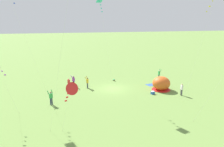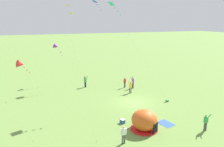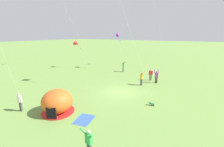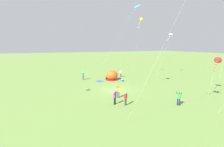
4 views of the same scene
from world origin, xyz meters
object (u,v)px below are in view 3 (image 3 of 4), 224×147
object	(u,v)px
person_arms_raised	(89,142)
kite_purple	(118,36)
popup_tent	(57,102)
person_flying_kite	(123,66)
person_watching_sky	(20,101)
person_with_toddler	(151,74)
cooler_box	(65,98)
toddler_crawling	(152,104)
kite_red	(77,43)
person_near_tent	(156,76)
person_far_back	(142,78)

from	to	relation	value
person_arms_raised	kite_purple	distance (m)	26.73
popup_tent	person_flying_kite	size ratio (longest dim) A/B	1.49
person_watching_sky	person_with_toddler	bearing A→B (deg)	-24.67
person_watching_sky	kite_purple	world-z (taller)	kite_purple
person_arms_raised	cooler_box	bearing A→B (deg)	57.75
cooler_box	popup_tent	bearing A→B (deg)	-144.26
kite_purple	popup_tent	bearing A→B (deg)	-164.64
cooler_box	person_watching_sky	distance (m)	4.07
popup_tent	person_watching_sky	bearing A→B (deg)	118.22
person_arms_raised	toddler_crawling	bearing A→B (deg)	-7.43
person_watching_sky	kite_red	size ratio (longest dim) A/B	0.31
person_with_toddler	person_arms_raised	distance (m)	16.15
cooler_box	kite_purple	size ratio (longest dim) A/B	0.09
kite_purple	person_near_tent	bearing A→B (deg)	-127.34
person_near_tent	kite_red	distance (m)	17.13
person_flying_kite	person_arms_raised	size ratio (longest dim) A/B	1.00
person_watching_sky	kite_purple	xyz separation A→B (m)	(22.76, 2.78, 5.43)
popup_tent	toddler_crawling	bearing A→B (deg)	-49.71
person_arms_raised	person_with_toddler	bearing A→B (deg)	5.86
person_near_tent	person_far_back	xyz separation A→B (m)	(-2.02, 1.42, 0.00)
person_flying_kite	person_watching_sky	size ratio (longest dim) A/B	1.10
toddler_crawling	person_flying_kite	xyz separation A→B (m)	(10.57, 8.69, 0.82)
toddler_crawling	person_watching_sky	world-z (taller)	person_watching_sky
toddler_crawling	person_arms_raised	distance (m)	8.20
popup_tent	person_with_toddler	xyz separation A→B (m)	(13.64, -3.99, -0.03)
person_flying_kite	person_watching_sky	distance (m)	17.89
person_watching_sky	kite_purple	bearing A→B (deg)	6.97
toddler_crawling	kite_purple	bearing A→B (deg)	38.95
kite_red	person_near_tent	bearing A→B (deg)	-95.24
person_far_back	kite_red	xyz separation A→B (m)	(3.55, 15.18, 3.94)
popup_tent	person_near_tent	size ratio (longest dim) A/B	1.49
kite_red	kite_purple	xyz separation A→B (m)	(6.77, -5.73, 1.46)
person_flying_kite	kite_purple	size ratio (longest dim) A/B	0.27
cooler_box	person_near_tent	world-z (taller)	person_near_tent
cooler_box	person_near_tent	size ratio (longest dim) A/B	0.33
toddler_crawling	kite_red	size ratio (longest dim) A/B	0.10
person_flying_kite	person_near_tent	world-z (taller)	same
person_with_toddler	person_far_back	world-z (taller)	person_far_back
person_with_toddler	toddler_crawling	bearing A→B (deg)	-161.27
person_flying_kite	toddler_crawling	bearing A→B (deg)	-140.56
person_with_toddler	person_watching_sky	bearing A→B (deg)	155.33
toddler_crawling	kite_red	xyz separation A→B (m)	(8.69, 18.23, 4.76)
toddler_crawling	popup_tent	bearing A→B (deg)	130.29
person_near_tent	person_arms_raised	bearing A→B (deg)	-177.86
person_watching_sky	kite_red	distance (m)	18.54
toddler_crawling	person_arms_raised	xyz separation A→B (m)	(-8.09, 1.05, 0.82)
person_flying_kite	person_arms_raised	world-z (taller)	same
person_with_toddler	person_far_back	bearing A→B (deg)	173.12
cooler_box	person_watching_sky	xyz separation A→B (m)	(-3.70, 1.53, 0.74)
person_with_toddler	person_watching_sky	world-z (taller)	same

